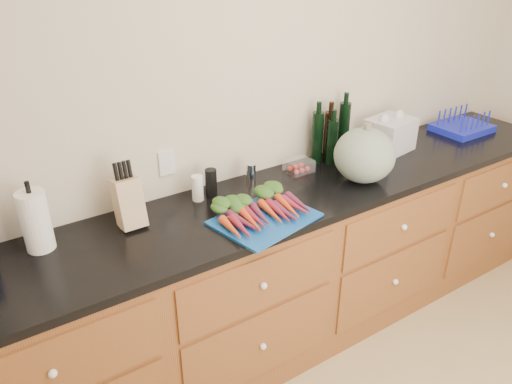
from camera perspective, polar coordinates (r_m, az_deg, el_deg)
wall_back at (r=2.67m, az=1.17°, el=9.99°), size 4.10×0.05×2.60m
cabinets at (r=2.82m, az=4.83°, el=-8.51°), size 3.60×0.64×0.90m
countertop at (r=2.58m, az=5.18°, el=0.03°), size 3.64×0.62×0.04m
cutting_board at (r=2.27m, az=1.01°, el=-3.08°), size 0.50×0.42×0.01m
carrots at (r=2.29m, az=0.46°, el=-2.02°), size 0.41×0.30×0.06m
squash at (r=2.64m, az=12.30°, el=4.13°), size 0.32×0.32×0.29m
paper_towel at (r=2.20m, az=-23.88°, el=-3.06°), size 0.12×0.12×0.26m
knife_block at (r=2.26m, az=-14.37°, el=-1.16°), size 0.11×0.11×0.22m
grinder_salt at (r=2.43m, az=-6.70°, el=0.44°), size 0.06×0.06×0.13m
grinder_pepper at (r=2.46m, az=-5.15°, el=1.04°), size 0.06×0.06×0.14m
canister_chrome at (r=2.57m, az=-0.59°, el=2.04°), size 0.05×0.05×0.12m
tomato_box at (r=2.74m, az=4.92°, el=2.99°), size 0.14×0.11×0.07m
bottles at (r=2.87m, az=8.55°, el=6.38°), size 0.26×0.13×0.31m
grocery_bag at (r=3.09m, az=15.03°, el=6.36°), size 0.30×0.25×0.20m
dish_rack at (r=3.58m, az=22.50°, el=7.00°), size 0.35×0.28×0.14m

